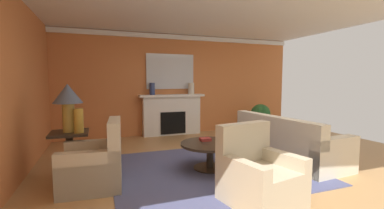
{
  "coord_description": "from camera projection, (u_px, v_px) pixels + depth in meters",
  "views": [
    {
      "loc": [
        -2.17,
        -4.01,
        1.49
      ],
      "look_at": [
        -0.32,
        1.05,
        1.0
      ],
      "focal_mm": 24.14,
      "sensor_mm": 36.0,
      "label": 1
    }
  ],
  "objects": [
    {
      "name": "coffee_table",
      "position": [
        210.0,
        149.0,
        4.37
      ],
      "size": [
        1.0,
        1.0,
        0.45
      ],
      "color": "#2D2319",
      "rests_on": "ground_plane"
    },
    {
      "name": "vase_on_side_table",
      "position": [
        79.0,
        121.0,
        3.95
      ],
      "size": [
        0.14,
        0.14,
        0.37
      ],
      "primitive_type": "cylinder",
      "color": "#B7892D",
      "rests_on": "side_table"
    },
    {
      "name": "fireplace",
      "position": [
        172.0,
        116.0,
        7.15
      ],
      "size": [
        1.8,
        0.35,
        1.12
      ],
      "color": "white",
      "rests_on": "ground_plane"
    },
    {
      "name": "mantel_mirror",
      "position": [
        170.0,
        72.0,
        7.15
      ],
      "size": [
        1.34,
        0.04,
        0.96
      ],
      "primitive_type": "cube",
      "color": "silver"
    },
    {
      "name": "ceiling_panel",
      "position": [
        223.0,
        8.0,
        4.65
      ],
      "size": [
        7.13,
        6.58,
        0.06
      ],
      "primitive_type": "cube",
      "color": "white"
    },
    {
      "name": "table_lamp",
      "position": [
        68.0,
        98.0,
        3.98
      ],
      "size": [
        0.44,
        0.44,
        0.75
      ],
      "color": "#B28E38",
      "rests_on": "side_table"
    },
    {
      "name": "ground_plane",
      "position": [
        229.0,
        164.0,
        4.63
      ],
      "size": [
        8.48,
        8.48,
        0.0
      ],
      "primitive_type": "plane",
      "color": "tan"
    },
    {
      "name": "wall_window",
      "position": [
        10.0,
        88.0,
        3.64
      ],
      "size": [
        0.12,
        6.58,
        2.78
      ],
      "primitive_type": "cube",
      "color": "#CC723D",
      "rests_on": "ground_plane"
    },
    {
      "name": "crown_moulding",
      "position": [
        179.0,
        37.0,
        7.16
      ],
      "size": [
        7.13,
        0.08,
        0.12
      ],
      "primitive_type": "cube",
      "color": "white"
    },
    {
      "name": "side_table",
      "position": [
        70.0,
        151.0,
        4.06
      ],
      "size": [
        0.56,
        0.56,
        0.7
      ],
      "color": "#2D2319",
      "rests_on": "ground_plane"
    },
    {
      "name": "area_rug",
      "position": [
        210.0,
        168.0,
        4.4
      ],
      "size": [
        3.22,
        2.74,
        0.01
      ],
      "primitive_type": "cube",
      "color": "#4C517A",
      "rests_on": "ground_plane"
    },
    {
      "name": "armchair_near_window",
      "position": [
        95.0,
        166.0,
        3.62
      ],
      "size": [
        0.87,
        0.87,
        0.95
      ],
      "color": "#C1B293",
      "rests_on": "ground_plane"
    },
    {
      "name": "potted_plant",
      "position": [
        260.0,
        116.0,
        7.41
      ],
      "size": [
        0.56,
        0.56,
        0.83
      ],
      "color": "#BCB29E",
      "rests_on": "ground_plane"
    },
    {
      "name": "book_red_cover",
      "position": [
        205.0,
        139.0,
        4.51
      ],
      "size": [
        0.19,
        0.16,
        0.05
      ],
      "primitive_type": "cube",
      "rotation": [
        0.0,
        0.0,
        -0.04
      ],
      "color": "maroon",
      "rests_on": "coffee_table"
    },
    {
      "name": "vase_mantel_left",
      "position": [
        152.0,
        89.0,
        6.84
      ],
      "size": [
        0.14,
        0.14,
        0.32
      ],
      "primitive_type": "cylinder",
      "color": "navy",
      "rests_on": "fireplace"
    },
    {
      "name": "sofa",
      "position": [
        287.0,
        144.0,
        4.87
      ],
      "size": [
        1.06,
        2.16,
        0.85
      ],
      "color": "beige",
      "rests_on": "ground_plane"
    },
    {
      "name": "armchair_facing_fireplace",
      "position": [
        259.0,
        178.0,
        3.16
      ],
      "size": [
        0.94,
        0.94,
        0.95
      ],
      "color": "#C1B293",
      "rests_on": "ground_plane"
    },
    {
      "name": "wall_fireplace",
      "position": [
        178.0,
        85.0,
        7.35
      ],
      "size": [
        7.13,
        0.12,
        2.78
      ],
      "primitive_type": "cube",
      "color": "#CC723D",
      "rests_on": "ground_plane"
    },
    {
      "name": "vase_mantel_right",
      "position": [
        191.0,
        89.0,
        7.22
      ],
      "size": [
        0.17,
        0.17,
        0.32
      ],
      "primitive_type": "cylinder",
      "color": "beige",
      "rests_on": "fireplace"
    }
  ]
}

